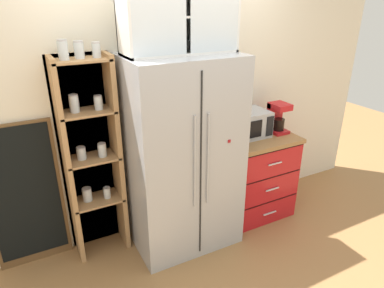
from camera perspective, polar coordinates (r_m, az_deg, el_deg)
ground_plane at (r=3.53m, az=-1.42°, el=-15.03°), size 10.72×10.72×0.00m
wall_back_cream at (r=3.27m, az=-4.78°, el=6.93°), size 5.02×0.10×2.55m
refrigerator at (r=3.07m, az=-1.65°, el=-1.86°), size 0.95×0.71×1.77m
pantry_shelf_column at (r=3.07m, az=-16.50°, el=-1.48°), size 0.50×0.31×1.91m
counter_cabinet at (r=3.73m, az=10.25°, el=-4.99°), size 0.75×0.62×0.89m
microwave at (r=3.46m, az=8.92°, el=3.31°), size 0.44×0.33×0.26m
coffee_maker at (r=3.64m, az=13.95°, el=4.32°), size 0.17×0.20×0.31m
mug_cream at (r=3.55m, az=10.56°, el=2.12°), size 0.12×0.09×0.08m
mug_navy at (r=3.52m, az=10.87°, el=2.11°), size 0.11×0.07×0.10m
bottle_clear at (r=3.51m, az=10.75°, el=3.14°), size 0.07×0.07×0.26m
upper_cabinet at (r=2.82m, az=-2.38°, el=20.40°), size 0.91×0.32×0.56m
chalkboard_menu at (r=3.21m, az=-26.03°, el=-7.88°), size 0.60×0.04×1.30m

